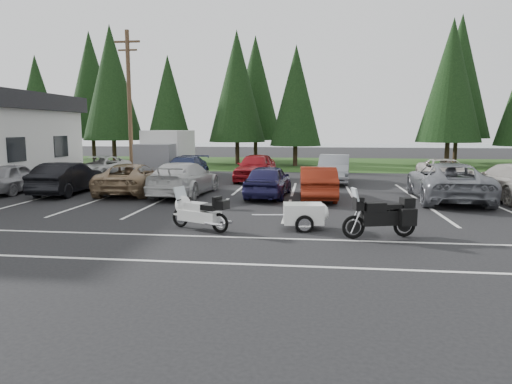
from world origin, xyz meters
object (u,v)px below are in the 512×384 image
at_px(car_near_1, 67,178).
at_px(car_far_4, 444,172).
at_px(car_near_3, 184,179).
at_px(car_near_6, 447,182).
at_px(car_near_2, 132,178).
at_px(car_far_1, 185,169).
at_px(touring_motorcycle, 199,209).
at_px(utility_pole, 129,101).
at_px(car_near_5, 318,183).
at_px(car_far_2, 256,167).
at_px(car_near_0, 13,178).
at_px(car_far_3, 334,169).
at_px(box_truck, 164,153).
at_px(cargo_trailer, 303,216).
at_px(adventure_motorcycle, 380,212).
at_px(car_near_4, 268,181).

bearing_deg(car_near_1, car_far_4, -163.93).
bearing_deg(car_near_3, car_near_6, -176.82).
height_order(car_near_2, car_far_1, car_far_1).
distance_m(car_near_3, touring_motorcycle, 7.37).
bearing_deg(car_far_1, utility_pole, 150.66).
distance_m(car_near_5, car_near_6, 5.41).
xyz_separation_m(car_near_5, car_far_4, (6.90, 6.05, -0.02)).
distance_m(car_near_2, car_far_2, 7.72).
bearing_deg(touring_motorcycle, car_near_0, 172.55).
height_order(car_near_5, car_far_3, car_far_3).
height_order(car_near_3, car_far_1, car_near_3).
bearing_deg(touring_motorcycle, car_near_5, 86.66).
relative_size(utility_pole, touring_motorcycle, 3.89).
xyz_separation_m(car_far_1, car_far_4, (14.40, 0.39, -0.03)).
bearing_deg(box_truck, car_near_5, -41.58).
relative_size(car_far_4, cargo_trailer, 2.90).
relative_size(car_near_6, touring_motorcycle, 2.50).
height_order(car_far_1, car_far_4, car_far_1).
xyz_separation_m(car_near_2, car_near_6, (14.02, -0.49, 0.10)).
distance_m(box_truck, car_far_2, 6.53).
xyz_separation_m(car_near_2, adventure_motorcycle, (10.24, -7.66, 0.02)).
relative_size(car_near_1, car_near_4, 1.06).
relative_size(car_near_6, car_far_4, 1.17).
bearing_deg(adventure_motorcycle, utility_pole, 115.50).
bearing_deg(car_far_2, car_near_2, -126.60).
distance_m(car_near_4, cargo_trailer, 6.60).
xyz_separation_m(utility_pole, touring_motorcycle, (8.08, -14.69, -4.06)).
distance_m(car_near_4, adventure_motorcycle, 8.18).
relative_size(cargo_trailer, adventure_motorcycle, 0.72).
relative_size(car_near_0, car_far_1, 0.85).
xyz_separation_m(car_near_5, cargo_trailer, (-0.48, -6.13, -0.31)).
bearing_deg(car_near_6, car_near_2, 1.38).
relative_size(car_far_2, car_far_3, 0.99).
xyz_separation_m(touring_motorcycle, cargo_trailer, (3.07, 0.51, -0.25)).
height_order(car_near_2, car_far_2, car_far_2).
bearing_deg(car_near_1, car_far_3, -155.93).
height_order(car_near_1, cargo_trailer, car_near_1).
xyz_separation_m(box_truck, car_near_5, (9.64, -8.55, -0.75)).
relative_size(box_truck, adventure_motorcycle, 2.36).
bearing_deg(adventure_motorcycle, car_near_3, 120.34).
relative_size(car_near_1, cargo_trailer, 2.63).
relative_size(car_near_3, car_far_4, 1.06).
bearing_deg(car_far_2, car_near_4, -72.90).
bearing_deg(adventure_motorcycle, car_near_4, 101.72).
distance_m(utility_pole, car_near_4, 12.90).
bearing_deg(touring_motorcycle, car_near_3, 134.22).
bearing_deg(car_far_4, car_far_2, 179.54).
height_order(car_near_0, car_far_4, car_near_0).
height_order(car_near_2, car_far_3, car_far_3).
xyz_separation_m(car_near_5, car_far_2, (-3.49, 6.44, 0.10)).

